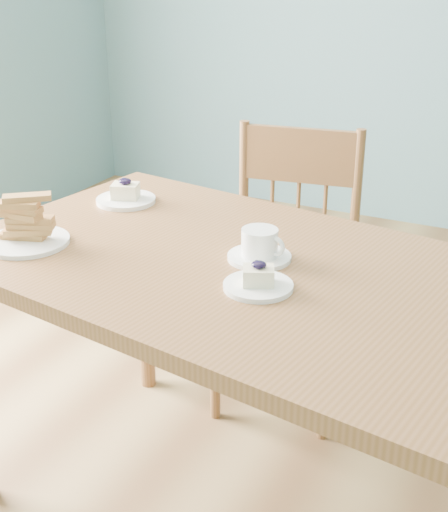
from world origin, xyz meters
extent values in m
cube|color=brown|center=(-0.26, -0.08, 0.77)|extent=(1.59, 1.06, 0.04)
cylinder|color=brown|center=(-0.87, 0.38, 0.37)|extent=(0.05, 0.05, 0.75)
cube|color=brown|center=(-0.40, 0.52, 0.44)|extent=(0.49, 0.48, 0.04)
cylinder|color=brown|center=(-0.56, 0.32, 0.21)|extent=(0.04, 0.04, 0.42)
cylinder|color=brown|center=(-0.19, 0.38, 0.21)|extent=(0.04, 0.04, 0.42)
cylinder|color=brown|center=(-0.62, 0.66, 0.21)|extent=(0.04, 0.04, 0.42)
cylinder|color=brown|center=(-0.25, 0.72, 0.21)|extent=(0.04, 0.04, 0.42)
cylinder|color=brown|center=(-0.63, 0.67, 0.71)|extent=(0.03, 0.03, 0.49)
cylinder|color=brown|center=(-0.24, 0.73, 0.71)|extent=(0.03, 0.03, 0.49)
cube|color=brown|center=(-0.43, 0.70, 0.85)|extent=(0.37, 0.08, 0.19)
cylinder|color=brown|center=(-0.53, 0.69, 0.61)|extent=(0.01, 0.01, 0.29)
cylinder|color=brown|center=(-0.43, 0.70, 0.61)|extent=(0.01, 0.01, 0.29)
cylinder|color=brown|center=(-0.34, 0.72, 0.61)|extent=(0.01, 0.01, 0.29)
cylinder|color=white|center=(-0.19, -0.18, 0.80)|extent=(0.16, 0.16, 0.01)
cube|color=#FCF0C1|center=(-0.19, -0.18, 0.82)|extent=(0.09, 0.08, 0.04)
ellipsoid|color=black|center=(-0.19, -0.18, 0.85)|extent=(0.03, 0.03, 0.02)
sphere|color=black|center=(-0.18, -0.18, 0.85)|extent=(0.01, 0.01, 0.01)
sphere|color=black|center=(-0.20, -0.17, 0.85)|extent=(0.01, 0.01, 0.01)
sphere|color=black|center=(-0.19, -0.19, 0.85)|extent=(0.01, 0.01, 0.01)
cylinder|color=white|center=(-0.78, 0.18, 0.80)|extent=(0.18, 0.18, 0.01)
cube|color=#FCF0C1|center=(-0.78, 0.18, 0.83)|extent=(0.09, 0.08, 0.04)
ellipsoid|color=black|center=(-0.78, 0.18, 0.86)|extent=(0.04, 0.04, 0.02)
sphere|color=black|center=(-0.77, 0.18, 0.86)|extent=(0.02, 0.02, 0.02)
sphere|color=black|center=(-0.79, 0.18, 0.86)|extent=(0.02, 0.02, 0.02)
sphere|color=black|center=(-0.78, 0.17, 0.86)|extent=(0.02, 0.02, 0.02)
cylinder|color=white|center=(-0.26, -0.03, 0.80)|extent=(0.16, 0.16, 0.01)
cylinder|color=white|center=(-0.26, -0.03, 0.84)|extent=(0.10, 0.10, 0.07)
cylinder|color=olive|center=(-0.26, -0.03, 0.86)|extent=(0.08, 0.08, 0.00)
torus|color=white|center=(-0.21, -0.04, 0.84)|extent=(0.05, 0.02, 0.05)
cylinder|color=white|center=(-0.83, -0.21, 0.80)|extent=(0.22, 0.22, 0.01)
camera|label=1|loc=(0.39, -1.49, 1.49)|focal=50.00mm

